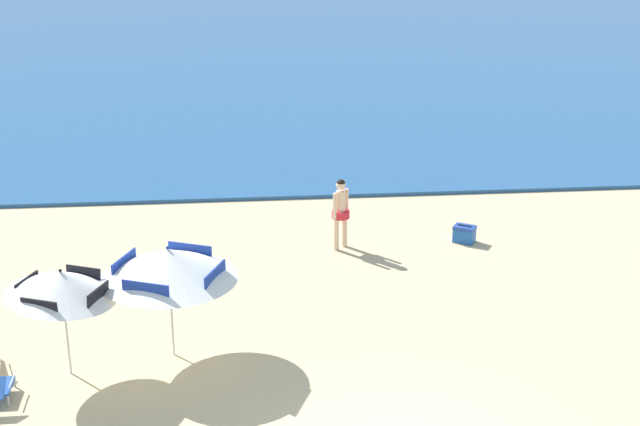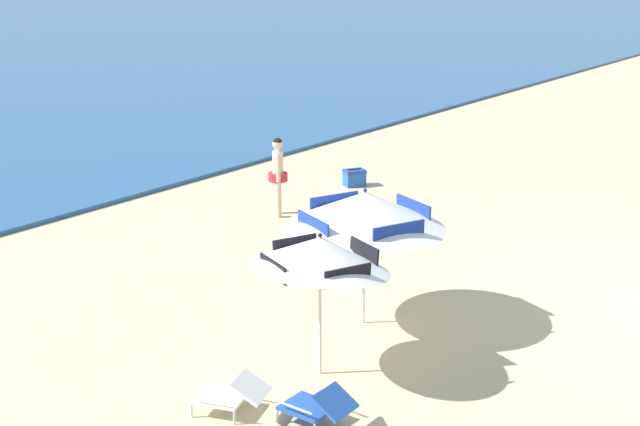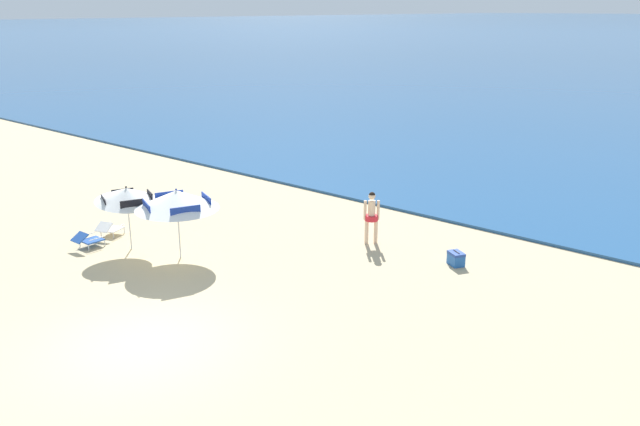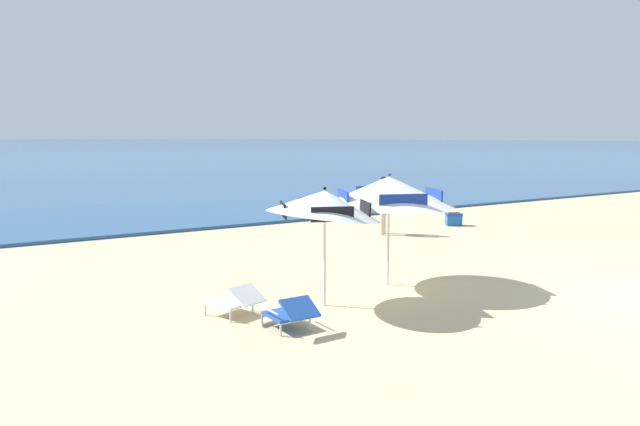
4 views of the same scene
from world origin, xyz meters
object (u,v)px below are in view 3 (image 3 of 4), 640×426
at_px(beach_umbrella_striped_main, 127,195).
at_px(lounge_chair_under_umbrella, 88,239).
at_px(cooler_box, 456,258).
at_px(lounge_chair_beside_umbrella, 109,228).
at_px(person_standing_near_shore, 372,214).
at_px(beach_umbrella_striped_second, 177,200).

distance_m(beach_umbrella_striped_main, lounge_chair_under_umbrella, 2.01).
xyz_separation_m(beach_umbrella_striped_main, cooler_box, (8.33, 5.35, -1.53)).
relative_size(beach_umbrella_striped_main, lounge_chair_under_umbrella, 2.29).
height_order(lounge_chair_under_umbrella, lounge_chair_beside_umbrella, lounge_chair_beside_umbrella).
bearing_deg(beach_umbrella_striped_main, cooler_box, 32.70).
relative_size(lounge_chair_under_umbrella, cooler_box, 1.50).
distance_m(lounge_chair_under_umbrella, person_standing_near_shore, 8.89).
xyz_separation_m(beach_umbrella_striped_second, lounge_chair_beside_umbrella, (-3.30, -0.30, -1.54)).
relative_size(beach_umbrella_striped_main, cooler_box, 3.43).
height_order(lounge_chair_under_umbrella, person_standing_near_shore, person_standing_near_shore).
xyz_separation_m(beach_umbrella_striped_main, lounge_chair_under_umbrella, (-1.11, -0.81, -1.47)).
height_order(lounge_chair_under_umbrella, cooler_box, lounge_chair_under_umbrella).
relative_size(beach_umbrella_striped_second, cooler_box, 5.38).
xyz_separation_m(beach_umbrella_striped_second, lounge_chair_under_umbrella, (-2.88, -1.33, -1.54)).
relative_size(person_standing_near_shore, cooler_box, 2.80).
relative_size(beach_umbrella_striped_second, person_standing_near_shore, 1.92).
height_order(beach_umbrella_striped_main, person_standing_near_shore, beach_umbrella_striped_main).
height_order(beach_umbrella_striped_second, person_standing_near_shore, beach_umbrella_striped_second).
xyz_separation_m(lounge_chair_beside_umbrella, person_standing_near_shore, (6.90, 5.02, 0.71)).
distance_m(beach_umbrella_striped_second, lounge_chair_beside_umbrella, 3.66).
xyz_separation_m(beach_umbrella_striped_second, person_standing_near_shore, (3.59, 4.72, -0.83)).
bearing_deg(beach_umbrella_striped_main, beach_umbrella_striped_second, 16.27).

